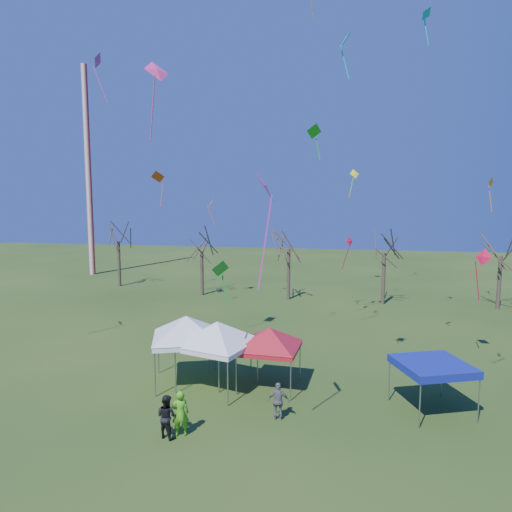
{
  "coord_description": "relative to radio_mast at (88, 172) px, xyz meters",
  "views": [
    {
      "loc": [
        2.84,
        -16.7,
        8.98
      ],
      "look_at": [
        -1.12,
        3.0,
        6.56
      ],
      "focal_mm": 32.0,
      "sensor_mm": 36.0,
      "label": 1
    }
  ],
  "objects": [
    {
      "name": "kite_7",
      "position": [
        13.79,
        -20.97,
        6.01
      ],
      "size": [
        0.94,
        1.19,
        3.29
      ],
      "rotation": [
        0.0,
        0.0,
        4.88
      ],
      "color": "#D8309F",
      "rests_on": "ground"
    },
    {
      "name": "tent_white_west",
      "position": [
        23.18,
        -29.98,
        -9.33
      ],
      "size": [
        4.17,
        4.17,
        3.93
      ],
      "rotation": [
        0.0,
        0.0,
        0.36
      ],
      "color": "gray",
      "rests_on": "ground"
    },
    {
      "name": "tent_red",
      "position": [
        27.29,
        -29.73,
        -9.73
      ],
      "size": [
        3.88,
        3.88,
        3.43
      ],
      "rotation": [
        0.0,
        0.0,
        -0.06
      ],
      "color": "gray",
      "rests_on": "ground"
    },
    {
      "name": "person_dark",
      "position": [
        24.24,
        -35.18,
        -11.66
      ],
      "size": [
        0.97,
        0.85,
        1.67
      ],
      "primitive_type": "imported",
      "rotation": [
        0.0,
        0.0,
        2.83
      ],
      "color": "black",
      "rests_on": "ground"
    },
    {
      "name": "kite_8",
      "position": [
        21.35,
        -28.55,
        2.9
      ],
      "size": [
        1.55,
        1.65,
        4.01
      ],
      "rotation": [
        0.0,
        0.0,
        0.93
      ],
      "color": "#FA3787",
      "rests_on": "ground"
    },
    {
      "name": "person_grey",
      "position": [
        28.22,
        -32.94,
        -11.71
      ],
      "size": [
        0.95,
        0.46,
        1.58
      ],
      "primitive_type": "imported",
      "rotation": [
        0.0,
        0.0,
        3.22
      ],
      "color": "slate",
      "rests_on": "ground"
    },
    {
      "name": "radio_mast",
      "position": [
        0.0,
        0.0,
        0.0
      ],
      "size": [
        0.7,
        0.7,
        25.0
      ],
      "primitive_type": "cylinder",
      "color": "silver",
      "rests_on": "ground"
    },
    {
      "name": "kite_22",
      "position": [
        31.0,
        -15.96,
        -6.62
      ],
      "size": [
        0.89,
        0.9,
        2.52
      ],
      "rotation": [
        0.0,
        0.0,
        0.8
      ],
      "color": "red",
      "rests_on": "ground"
    },
    {
      "name": "person_green",
      "position": [
        24.72,
        -34.97,
        -11.6
      ],
      "size": [
        0.76,
        0.63,
        1.79
      ],
      "primitive_type": "imported",
      "rotation": [
        0.0,
        0.0,
        3.5
      ],
      "color": "#4AAD1B",
      "rests_on": "ground"
    },
    {
      "name": "tree_2",
      "position": [
        25.63,
        -9.62,
        -6.21
      ],
      "size": [
        3.71,
        3.71,
        8.18
      ],
      "color": "#3D2D21",
      "rests_on": "ground"
    },
    {
      "name": "tent_white_mid",
      "position": [
        24.87,
        -30.38,
        -9.42
      ],
      "size": [
        4.16,
        4.16,
        3.82
      ],
      "rotation": [
        0.0,
        0.0,
        -0.28
      ],
      "color": "gray",
      "rests_on": "ground"
    },
    {
      "name": "tree_1",
      "position": [
        17.23,
        -9.35,
        -6.71
      ],
      "size": [
        3.42,
        3.42,
        7.54
      ],
      "color": "#3D2D21",
      "rests_on": "ground"
    },
    {
      "name": "kite_13",
      "position": [
        18.83,
        -11.4,
        -3.69
      ],
      "size": [
        0.88,
        1.09,
        2.4
      ],
      "rotation": [
        0.0,
        0.0,
        5.03
      ],
      "color": "#E2420B",
      "rests_on": "ground"
    },
    {
      "name": "tree_0",
      "position": [
        7.15,
        -6.62,
        -6.01
      ],
      "size": [
        3.83,
        3.83,
        8.44
      ],
      "color": "#3D2D21",
      "rests_on": "ground"
    },
    {
      "name": "kite_19",
      "position": [
        31.24,
        -17.13,
        -1.63
      ],
      "size": [
        0.87,
        0.78,
        2.05
      ],
      "rotation": [
        0.0,
        0.0,
        0.61
      ],
      "color": "#F8FF1A",
      "rests_on": "ground"
    },
    {
      "name": "tent_blue",
      "position": [
        34.53,
        -30.94,
        -10.49
      ],
      "size": [
        3.62,
        3.62,
        2.19
      ],
      "rotation": [
        0.0,
        0.0,
        0.38
      ],
      "color": "gray",
      "rests_on": "ground"
    },
    {
      "name": "kite_25",
      "position": [
        30.6,
        -31.81,
        2.73
      ],
      "size": [
        0.67,
        0.91,
        1.85
      ],
      "rotation": [
        0.0,
        0.0,
        4.87
      ],
      "color": "#0CAFC2",
      "rests_on": "ground"
    },
    {
      "name": "kite_1",
      "position": [
        25.41,
        -31.66,
        -6.46
      ],
      "size": [
        0.99,
        1.02,
        2.03
      ],
      "rotation": [
        0.0,
        0.0,
        3.97
      ],
      "color": "#179A27",
      "rests_on": "ground"
    },
    {
      "name": "kite_12",
      "position": [
        42.24,
        -9.94,
        -2.04
      ],
      "size": [
        0.73,
        0.84,
        2.85
      ],
      "rotation": [
        0.0,
        0.0,
        4.04
      ],
      "color": "orange",
      "rests_on": "ground"
    },
    {
      "name": "kite_11",
      "position": [
        28.49,
        -19.3,
        1.13
      ],
      "size": [
        1.3,
        1.18,
        2.45
      ],
      "rotation": [
        0.0,
        0.0,
        3.74
      ],
      "color": "green",
      "rests_on": "ground"
    },
    {
      "name": "tree_4",
      "position": [
        43.36,
        -10.0,
        -6.44
      ],
      "size": [
        3.58,
        3.58,
        7.89
      ],
      "color": "#3D2D21",
      "rests_on": "ground"
    },
    {
      "name": "ground",
      "position": [
        28.0,
        -34.0,
        -12.5
      ],
      "size": [
        140.0,
        140.0,
        0.0
      ],
      "primitive_type": "plane",
      "color": "#254415",
      "rests_on": "ground"
    },
    {
      "name": "kite_5",
      "position": [
        28.19,
        -36.04,
        -3.07
      ],
      "size": [
        0.95,
        1.33,
        3.93
      ],
      "rotation": [
        0.0,
        0.0,
        1.76
      ],
      "color": "#D52FAA",
      "rests_on": "ground"
    },
    {
      "name": "kite_17",
      "position": [
        38.05,
        -24.37,
        -6.57
      ],
      "size": [
        0.86,
        0.91,
        2.97
      ],
      "rotation": [
        0.0,
        0.0,
        5.44
      ],
      "color": "red",
      "rests_on": "ground"
    },
    {
      "name": "kite_18",
      "position": [
        34.04,
        -28.27,
        4.7
      ],
      "size": [
        0.72,
        0.78,
        1.62
      ],
      "rotation": [
        0.0,
        0.0,
        4.12
      ],
      "color": "#0DA3D1",
      "rests_on": "ground"
    },
    {
      "name": "kite_2",
      "position": [
        12.89,
        -9.12,
        -1.17
      ],
      "size": [
        1.44,
        1.0,
        3.46
      ],
      "rotation": [
        0.0,
        0.0,
        3.11
      ],
      "color": "#CF3F13",
      "rests_on": "ground"
    },
    {
      "name": "tree_3",
      "position": [
        34.03,
        -9.96,
        -6.42
      ],
      "size": [
        3.59,
        3.59,
        7.91
      ],
      "color": "#3D2D21",
      "rests_on": "ground"
    }
  ]
}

